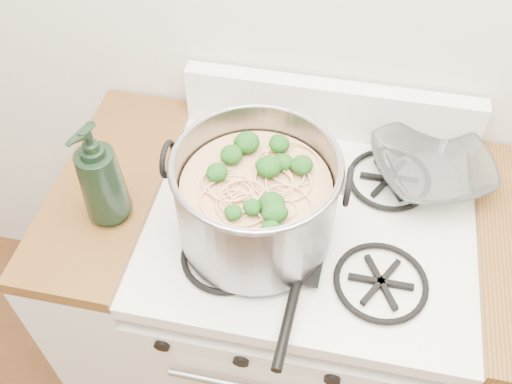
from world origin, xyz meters
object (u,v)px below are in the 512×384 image
glass_bowl (429,172)px  bottle (100,174)px  stock_pot (256,201)px  spatula (302,260)px  gas_range (300,314)px

glass_bowl → bottle: bottle is taller
bottle → stock_pot: bearing=21.9°
spatula → bottle: 0.47m
glass_bowl → stock_pot: bearing=-146.8°
gas_range → spatula: spatula is taller
glass_bowl → bottle: (-0.72, -0.26, 0.12)m
spatula → glass_bowl: glass_bowl is taller
gas_range → glass_bowl: (0.26, 0.17, 0.50)m
spatula → glass_bowl: size_ratio=2.77×
gas_range → spatula: 0.52m
gas_range → spatula: bearing=-91.0°
gas_range → stock_pot: bearing=-147.4°
gas_range → bottle: bottle is taller
glass_bowl → gas_range: bearing=-146.5°
glass_bowl → bottle: bearing=-159.8°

